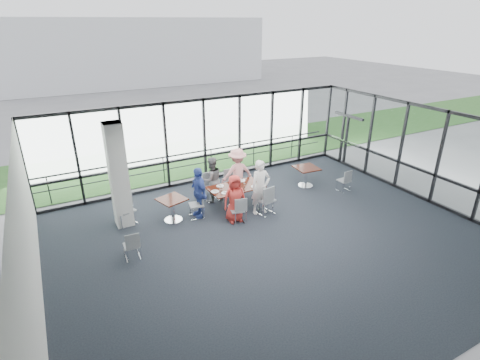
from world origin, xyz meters
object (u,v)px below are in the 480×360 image
chair_main_nl (237,210)px  chair_spare_lb (127,210)px  diner_near_right (261,187)px  diner_end (199,192)px  diner_near_left (235,199)px  chair_main_end (196,205)px  chair_main_fr (231,183)px  chair_main_nr (266,200)px  side_table_right (306,170)px  side_table_left (172,203)px  chair_spare_la (131,245)px  chair_spare_r (344,180)px  structural_column (119,176)px  main_table (236,190)px  diner_far_right (237,173)px  chair_main_fl (211,188)px  diner_far_left (212,180)px

chair_main_nl → chair_spare_lb: (-3.01, 1.52, 0.03)m
diner_near_right → diner_end: 1.96m
diner_near_left → chair_main_end: diner_near_left is taller
chair_main_nl → chair_main_fr: chair_main_fr is taller
diner_near_left → chair_main_nr: size_ratio=1.55×
side_table_right → side_table_left: bearing=-178.4°
side_table_left → diner_near_left: (1.70, -0.93, 0.15)m
chair_spare_la → chair_spare_r: bearing=8.2°
chair_main_nr → chair_spare_r: size_ratio=1.21×
side_table_left → diner_end: diner_end is taller
chair_main_fr → diner_near_right: bearing=94.5°
side_table_left → chair_spare_r: chair_spare_r is taller
chair_main_fr → diner_near_left: bearing=64.1°
chair_main_end → chair_spare_lb: size_ratio=0.98×
chair_main_nl → chair_main_fr: bearing=80.0°
chair_spare_lb → structural_column: bearing=-35.2°
main_table → diner_far_right: (0.47, 0.76, 0.27)m
diner_near_right → chair_main_nl: diner_near_right is taller
diner_near_left → chair_main_nr: bearing=1.9°
diner_end → chair_spare_r: 5.45m
side_table_right → chair_spare_la: bearing=-167.1°
side_table_right → chair_main_end: bearing=-176.1°
diner_near_right → chair_main_end: diner_near_right is taller
chair_main_end → chair_spare_lb: (-2.02, 0.63, 0.01)m
diner_far_right → chair_main_end: diner_far_right is taller
diner_near_left → chair_main_nr: 1.12m
diner_end → main_table: bearing=87.6°
side_table_left → side_table_right: 5.29m
chair_main_fl → diner_near_right: bearing=118.2°
chair_spare_lb → diner_far_left: bearing=165.9°
diner_end → chair_main_nr: 2.15m
diner_near_right → chair_main_end: size_ratio=2.04×
structural_column → diner_end: bearing=-15.4°
side_table_left → chair_spare_la: (-1.61, -1.43, -0.22)m
main_table → chair_main_nr: bearing=-55.9°
chair_main_nl → diner_near_left: bearing=110.0°
main_table → side_table_right: 3.15m
diner_end → chair_spare_lb: (-2.14, 0.59, -0.38)m
chair_main_fr → chair_spare_lb: chair_spare_lb is taller
diner_near_left → chair_main_end: 1.27m
diner_far_left → chair_spare_la: size_ratio=2.02×
diner_end → chair_spare_r: size_ratio=2.04×
diner_near_left → chair_spare_lb: (-2.99, 1.40, -0.31)m
diner_near_left → diner_far_right: size_ratio=0.86×
main_table → chair_main_nl: size_ratio=2.18×
diner_far_right → chair_main_nr: size_ratio=1.80×
diner_far_left → chair_main_end: 1.29m
main_table → diner_near_left: bearing=-121.7°
side_table_right → chair_main_end: 4.57m
structural_column → chair_spare_r: bearing=-10.1°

